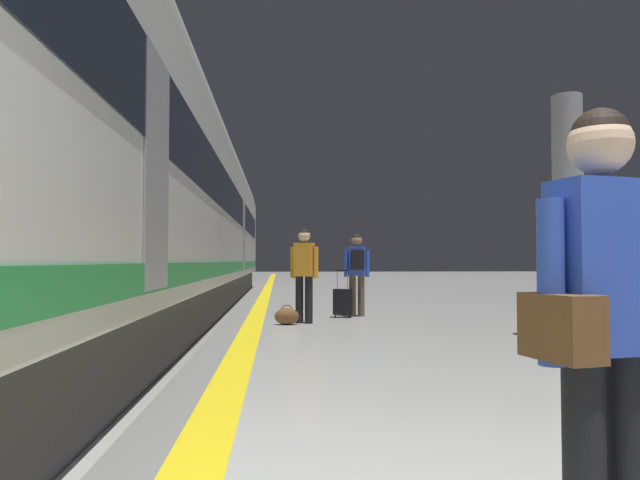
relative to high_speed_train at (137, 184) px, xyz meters
The scene contains 9 objects.
safety_line_strip 3.39m from the high_speed_train, 27.43° to the left, with size 0.36×80.00×0.01m, color yellow.
tactile_edge_band 3.23m from the high_speed_train, 31.23° to the left, with size 0.54×80.00×0.01m, color slate.
high_speed_train is the anchor object (origin of this frame).
traveller_foreground 9.24m from the high_speed_train, 66.79° to the right, with size 0.54×0.35×1.67m.
passenger_near 4.62m from the high_speed_train, 19.99° to the left, with size 0.53×0.33×1.70m.
suitcase_near 4.56m from the high_speed_train, 18.69° to the left, with size 0.42×0.30×0.96m.
passenger_mid 3.33m from the high_speed_train, ahead, with size 0.51×0.32×1.74m.
duffel_bag_mid 3.54m from the high_speed_train, ahead, with size 0.44×0.26×0.36m.
platform_pillar 7.13m from the high_speed_train, 17.28° to the right, with size 0.56×0.56×3.60m.
Camera 1 is at (-0.80, -1.31, 1.14)m, focal length 32.18 mm.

